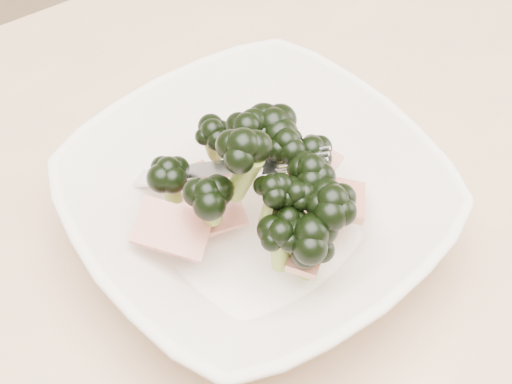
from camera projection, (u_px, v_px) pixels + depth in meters
dining_table at (219, 375)px, 0.60m from camera, size 1.20×0.80×0.75m
broccoli_dish at (258, 202)px, 0.53m from camera, size 0.29×0.29×0.13m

